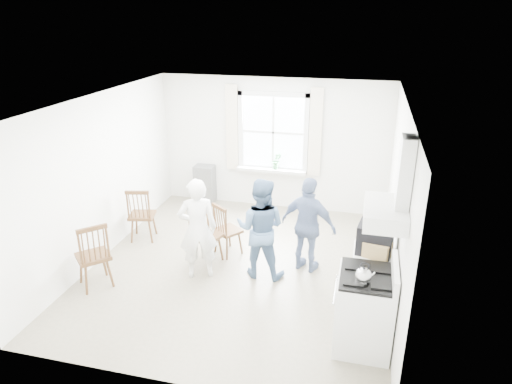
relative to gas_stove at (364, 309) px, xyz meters
name	(u,v)px	position (x,y,z in m)	size (l,w,h in m)	color
room_shell	(239,190)	(-1.91, 1.35, 0.82)	(4.62, 5.12, 2.64)	gray
window_assembly	(273,137)	(-1.91, 3.80, 0.98)	(1.88, 0.24, 1.70)	white
range_hood	(392,200)	(0.16, 0.00, 1.42)	(0.45, 0.76, 0.94)	silver
shelf_unit	(205,184)	(-3.31, 3.68, -0.08)	(0.40, 0.30, 0.80)	slate
gas_stove	(364,309)	(0.00, 0.00, 0.00)	(0.68, 0.76, 1.12)	white
kettle	(363,276)	(-0.06, -0.17, 0.55)	(0.18, 0.18, 0.26)	silver
low_cabinet	(371,281)	(0.07, 0.70, -0.03)	(0.50, 0.55, 0.90)	silver
stereo_stack	(375,238)	(0.07, 0.67, 0.61)	(0.48, 0.44, 0.38)	black
cardboard_box	(377,250)	(0.10, 0.54, 0.52)	(0.31, 0.22, 0.20)	#A3854F
windsor_chair_a	(140,210)	(-3.79, 1.77, 0.11)	(0.49, 0.49, 0.98)	#472C17
windsor_chair_b	(202,230)	(-2.49, 1.27, 0.12)	(0.52, 0.51, 0.99)	#472C17
windsor_chair_c	(94,250)	(-3.73, 0.29, 0.14)	(0.60, 0.60, 1.03)	#472C17
person_left	(198,229)	(-2.43, 0.97, 0.30)	(0.57, 0.57, 1.56)	white
person_mid	(261,228)	(-1.55, 1.23, 0.29)	(0.75, 0.75, 1.55)	slate
person_right	(308,225)	(-0.88, 1.54, 0.27)	(0.88, 0.88, 1.50)	navy
potted_plant	(277,161)	(-1.81, 3.71, 0.53)	(0.18, 0.18, 0.33)	#31703C
windsor_chair_d	(223,225)	(-2.27, 1.65, 0.07)	(0.52, 0.52, 0.90)	#472C17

